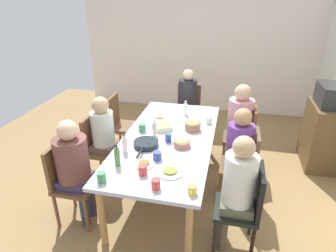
# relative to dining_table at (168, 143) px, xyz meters

# --- Properties ---
(ground_plane) EXTENTS (6.74, 6.74, 0.00)m
(ground_plane) POSITION_rel_dining_table_xyz_m (0.00, 0.00, -0.66)
(ground_plane) COLOR olive
(wall_left) EXTENTS (0.12, 4.68, 2.60)m
(wall_left) POSITION_rel_dining_table_xyz_m (-2.87, 0.00, 0.64)
(wall_left) COLOR white
(wall_left) RESTS_ON ground_plane
(dining_table) EXTENTS (2.20, 1.04, 0.73)m
(dining_table) POSITION_rel_dining_table_xyz_m (0.00, 0.00, 0.00)
(dining_table) COLOR silver
(dining_table) RESTS_ON ground_plane
(chair_0) EXTENTS (0.40, 0.40, 0.90)m
(chair_0) POSITION_rel_dining_table_xyz_m (-0.73, -0.90, -0.15)
(chair_0) COLOR brown
(chair_0) RESTS_ON ground_plane
(chair_1) EXTENTS (0.40, 0.40, 0.90)m
(chair_1) POSITION_rel_dining_table_xyz_m (0.73, -0.90, -0.15)
(chair_1) COLOR brown
(chair_1) RESTS_ON ground_plane
(person_1) EXTENTS (0.34, 0.34, 1.19)m
(person_1) POSITION_rel_dining_table_xyz_m (0.73, -0.81, 0.06)
(person_1) COLOR #322D43
(person_1) RESTS_ON ground_plane
(chair_2) EXTENTS (0.40, 0.40, 0.90)m
(chair_2) POSITION_rel_dining_table_xyz_m (-1.48, 0.00, -0.15)
(chair_2) COLOR brown
(chair_2) RESTS_ON ground_plane
(person_2) EXTENTS (0.30, 0.30, 1.19)m
(person_2) POSITION_rel_dining_table_xyz_m (-1.39, 0.00, 0.04)
(person_2) COLOR brown
(person_2) RESTS_ON ground_plane
(chair_3) EXTENTS (0.40, 0.40, 0.90)m
(chair_3) POSITION_rel_dining_table_xyz_m (0.73, 0.90, -0.15)
(chair_3) COLOR black
(chair_3) RESTS_ON ground_plane
(person_3) EXTENTS (0.30, 0.30, 1.21)m
(person_3) POSITION_rel_dining_table_xyz_m (0.73, 0.81, 0.06)
(person_3) COLOR brown
(person_3) RESTS_ON ground_plane
(chair_4) EXTENTS (0.40, 0.40, 0.90)m
(chair_4) POSITION_rel_dining_table_xyz_m (0.00, -0.90, -0.15)
(chair_4) COLOR brown
(chair_4) RESTS_ON ground_plane
(person_4) EXTENTS (0.30, 0.30, 1.17)m
(person_4) POSITION_rel_dining_table_xyz_m (0.00, -0.81, 0.04)
(person_4) COLOR #554F44
(person_4) RESTS_ON ground_plane
(chair_5) EXTENTS (0.40, 0.40, 0.90)m
(chair_5) POSITION_rel_dining_table_xyz_m (0.00, 0.90, -0.15)
(chair_5) COLOR brown
(chair_5) RESTS_ON ground_plane
(person_5) EXTENTS (0.30, 0.30, 1.17)m
(person_5) POSITION_rel_dining_table_xyz_m (-0.00, 0.81, 0.04)
(person_5) COLOR #293C4F
(person_5) RESTS_ON ground_plane
(chair_6) EXTENTS (0.40, 0.40, 0.90)m
(chair_6) POSITION_rel_dining_table_xyz_m (-0.73, 0.90, -0.15)
(chair_6) COLOR brown
(chair_6) RESTS_ON ground_plane
(person_6) EXTENTS (0.33, 0.33, 1.21)m
(person_6) POSITION_rel_dining_table_xyz_m (-0.73, 0.81, 0.07)
(person_6) COLOR navy
(person_6) RESTS_ON ground_plane
(plate_0) EXTENTS (0.21, 0.21, 0.04)m
(plate_0) POSITION_rel_dining_table_xyz_m (-0.50, -0.23, 0.08)
(plate_0) COLOR silver
(plate_0) RESTS_ON dining_table
(plate_1) EXTENTS (0.20, 0.20, 0.04)m
(plate_1) POSITION_rel_dining_table_xyz_m (0.62, -0.10, 0.08)
(plate_1) COLOR silver
(plate_1) RESTS_ON dining_table
(plate_2) EXTENTS (0.26, 0.26, 0.04)m
(plate_2) POSITION_rel_dining_table_xyz_m (0.69, 0.18, 0.08)
(plate_2) COLOR silver
(plate_2) RESTS_ON dining_table
(bowl_0) EXTENTS (0.19, 0.19, 0.12)m
(bowl_0) POSITION_rel_dining_table_xyz_m (-0.27, 0.25, 0.13)
(bowl_0) COLOR #91664A
(bowl_0) RESTS_ON dining_table
(bowl_1) EXTENTS (0.19, 0.19, 0.09)m
(bowl_1) POSITION_rel_dining_table_xyz_m (0.17, 0.20, 0.11)
(bowl_1) COLOR #9E664F
(bowl_1) RESTS_ON dining_table
(bowl_2) EXTENTS (0.26, 0.26, 0.09)m
(bowl_2) POSITION_rel_dining_table_xyz_m (-0.21, -0.12, 0.11)
(bowl_2) COLOR beige
(bowl_2) RESTS_ON dining_table
(serving_pan) EXTENTS (0.45, 0.27, 0.06)m
(serving_pan) POSITION_rel_dining_table_xyz_m (0.26, -0.19, 0.10)
(serving_pan) COLOR black
(serving_pan) RESTS_ON dining_table
(cup_0) EXTENTS (0.11, 0.07, 0.10)m
(cup_0) POSITION_rel_dining_table_xyz_m (0.10, 0.03, 0.12)
(cup_0) COLOR #335594
(cup_0) RESTS_ON dining_table
(cup_1) EXTENTS (0.12, 0.08, 0.10)m
(cup_1) POSITION_rel_dining_table_xyz_m (0.97, -0.39, 0.12)
(cup_1) COLOR #47945B
(cup_1) RESTS_ON dining_table
(cup_2) EXTENTS (0.12, 0.09, 0.09)m
(cup_2) POSITION_rel_dining_table_xyz_m (0.49, 0.00, 0.11)
(cup_2) COLOR #37509E
(cup_2) RESTS_ON dining_table
(cup_3) EXTENTS (0.12, 0.08, 0.09)m
(cup_3) POSITION_rel_dining_table_xyz_m (-0.50, 0.42, 0.11)
(cup_3) COLOR white
(cup_3) RESTS_ON dining_table
(cup_4) EXTENTS (0.12, 0.08, 0.08)m
(cup_4) POSITION_rel_dining_table_xyz_m (0.95, 0.43, 0.11)
(cup_4) COLOR gold
(cup_4) RESTS_ON dining_table
(cup_5) EXTENTS (0.12, 0.09, 0.10)m
(cup_5) POSITION_rel_dining_table_xyz_m (-0.09, -0.34, 0.12)
(cup_5) COLOR #43915C
(cup_5) RESTS_ON dining_table
(cup_6) EXTENTS (0.12, 0.08, 0.10)m
(cup_6) POSITION_rel_dining_table_xyz_m (0.78, -0.07, 0.11)
(cup_6) COLOR #C54441
(cup_6) RESTS_ON dining_table
(cup_7) EXTENTS (0.12, 0.08, 0.09)m
(cup_7) POSITION_rel_dining_table_xyz_m (0.96, 0.11, 0.11)
(cup_7) COLOR #CF453F
(cup_7) RESTS_ON dining_table
(bottle_0) EXTENTS (0.05, 0.05, 0.23)m
(bottle_0) POSITION_rel_dining_table_xyz_m (0.69, -0.35, 0.17)
(bottle_0) COLOR #4B7B37
(bottle_0) RESTS_ON dining_table
(bottle_1) EXTENTS (0.05, 0.05, 0.21)m
(bottle_1) POSITION_rel_dining_table_xyz_m (-0.01, -0.16, 0.17)
(bottle_1) COLOR silver
(bottle_1) RESTS_ON dining_table
(bottle_2) EXTENTS (0.06, 0.06, 0.20)m
(bottle_2) POSITION_rel_dining_table_xyz_m (-0.71, 0.08, 0.16)
(bottle_2) COLOR white
(bottle_2) RESTS_ON dining_table
(bottle_3) EXTENTS (0.05, 0.05, 0.21)m
(bottle_3) POSITION_rel_dining_table_xyz_m (0.42, -0.37, 0.17)
(bottle_3) COLOR silver
(bottle_3) RESTS_ON dining_table
(side_cabinet) EXTENTS (0.70, 0.44, 0.90)m
(side_cabinet) POSITION_rel_dining_table_xyz_m (-1.06, 1.98, -0.21)
(side_cabinet) COLOR brown
(side_cabinet) RESTS_ON ground_plane
(microwave) EXTENTS (0.48, 0.36, 0.28)m
(microwave) POSITION_rel_dining_table_xyz_m (-1.06, 1.98, 0.38)
(microwave) COLOR #292B2B
(microwave) RESTS_ON side_cabinet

